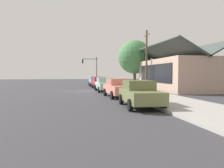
{
  "coord_description": "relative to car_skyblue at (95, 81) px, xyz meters",
  "views": [
    {
      "loc": [
        25.96,
        -1.28,
        1.99
      ],
      "look_at": [
        3.65,
        2.98,
        0.94
      ],
      "focal_mm": 35.03,
      "sensor_mm": 36.0,
      "label": 1
    }
  ],
  "objects": [
    {
      "name": "car_cherry",
      "position": [
        6.01,
        -0.04,
        0.0
      ],
      "size": [
        4.56,
        2.0,
        1.59
      ],
      "rotation": [
        0.0,
        0.0,
        -0.0
      ],
      "color": "red",
      "rests_on": "ground"
    },
    {
      "name": "shade_tree",
      "position": [
        2.98,
        5.9,
        3.82
      ],
      "size": [
        5.24,
        5.24,
        7.27
      ],
      "color": "brown",
      "rests_on": "ground"
    },
    {
      "name": "car_olive",
      "position": [
        23.39,
        0.11,
        0.0
      ],
      "size": [
        4.47,
        2.23,
        1.59
      ],
      "rotation": [
        0.0,
        0.0,
        -0.05
      ],
      "color": "olive",
      "rests_on": "ground"
    },
    {
      "name": "fire_hydrant_red",
      "position": [
        14.22,
        1.46,
        -0.32
      ],
      "size": [
        0.22,
        0.22,
        0.71
      ],
      "color": "red",
      "rests_on": "sidewalk_curb"
    },
    {
      "name": "traffic_light_main",
      "position": [
        -5.11,
        -0.2,
        2.68
      ],
      "size": [
        0.37,
        2.79,
        5.2
      ],
      "color": "#383833",
      "rests_on": "ground"
    },
    {
      "name": "ground_plane",
      "position": [
        10.06,
        -2.74,
        -0.81
      ],
      "size": [
        120.0,
        120.0,
        0.0
      ],
      "primitive_type": "plane",
      "color": "#38383D"
    },
    {
      "name": "utility_pole_wooden",
      "position": [
        9.63,
        5.46,
        3.11
      ],
      "size": [
        1.8,
        0.24,
        7.5
      ],
      "color": "brown",
      "rests_on": "ground"
    },
    {
      "name": "storefront_building",
      "position": [
        10.94,
        9.25,
        1.21
      ],
      "size": [
        12.48,
        6.78,
        5.63
      ],
      "color": "tan",
      "rests_on": "ground"
    },
    {
      "name": "car_skyblue",
      "position": [
        0.0,
        0.0,
        0.0
      ],
      "size": [
        4.51,
        1.98,
        1.59
      ],
      "rotation": [
        0.0,
        0.0,
        -0.0
      ],
      "color": "#8CB7E0",
      "rests_on": "ground"
    },
    {
      "name": "car_coral",
      "position": [
        17.69,
        -0.01,
        0.0
      ],
      "size": [
        4.73,
        2.07,
        1.59
      ],
      "rotation": [
        0.0,
        0.0,
        0.04
      ],
      "color": "#EA8C75",
      "rests_on": "ground"
    },
    {
      "name": "sidewalk_curb",
      "position": [
        10.06,
        2.86,
        -0.73
      ],
      "size": [
        60.0,
        4.2,
        0.16
      ],
      "primitive_type": "cube",
      "color": "#A3A099",
      "rests_on": "ground"
    },
    {
      "name": "car_seafoam",
      "position": [
        11.49,
        -0.13,
        0.0
      ],
      "size": [
        4.87,
        2.06,
        1.59
      ],
      "rotation": [
        0.0,
        0.0,
        -0.01
      ],
      "color": "#9ED1BC",
      "rests_on": "ground"
    }
  ]
}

